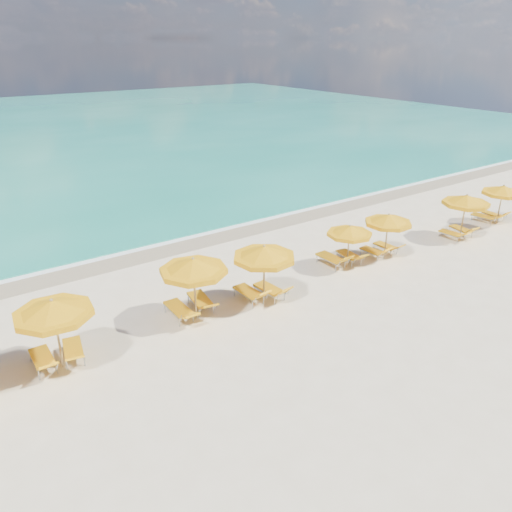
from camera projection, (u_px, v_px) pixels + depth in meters
ground_plane at (277, 294)px, 20.95m from camera, size 120.00×120.00×0.00m
ocean at (22, 132)px, 56.91m from camera, size 120.00×80.00×0.30m
wet_sand_band at (192, 240)px, 26.50m from camera, size 120.00×2.60×0.01m
foam_line at (185, 236)px, 27.10m from camera, size 120.00×1.20×0.03m
whitecap_near at (30, 214)px, 30.52m from camera, size 14.00×0.36×0.05m
whitecap_far at (182, 162)px, 43.15m from camera, size 18.00×0.30×0.05m
umbrella_2 at (53, 309)px, 15.44m from camera, size 3.09×3.09×2.53m
umbrella_3 at (193, 267)px, 18.22m from camera, size 2.88×2.88×2.58m
umbrella_4 at (264, 254)px, 19.39m from camera, size 3.04×3.04×2.54m
umbrella_5 at (350, 231)px, 22.68m from camera, size 2.41×2.41×2.11m
umbrella_6 at (388, 220)px, 23.68m from camera, size 2.98×2.98×2.27m
umbrella_7 at (466, 201)px, 25.99m from camera, size 2.68×2.68×2.45m
umbrella_8 at (503, 190)px, 28.13m from camera, size 2.33×2.33×2.31m
lounger_2_left at (43, 362)px, 16.14m from camera, size 0.65×1.85×0.79m
lounger_2_right at (74, 353)px, 16.62m from camera, size 0.94×1.93×0.76m
lounger_3_left at (179, 313)px, 19.06m from camera, size 0.68×2.00×0.72m
lounger_3_right at (201, 304)px, 19.68m from camera, size 0.96×2.08×0.80m
lounger_4_left at (249, 296)px, 20.31m from camera, size 0.70×1.89×0.87m
lounger_4_right at (270, 292)px, 20.57m from camera, size 0.79×1.89×0.86m
lounger_5_left at (331, 261)px, 23.44m from camera, size 0.69×1.94×0.90m
lounger_5_right at (349, 258)px, 23.82m from camera, size 0.81×1.85×0.79m
lounger_6_left at (373, 253)px, 24.39m from camera, size 0.63×1.59×0.75m
lounger_6_right at (386, 249)px, 24.95m from camera, size 0.59×1.64×0.70m
lounger_7_left at (451, 236)px, 26.60m from camera, size 0.68×1.66×0.67m
lounger_7_right at (461, 232)px, 27.13m from camera, size 0.82×1.70×0.76m
lounger_8_left at (484, 219)px, 29.07m from camera, size 0.83×1.82×0.68m
lounger_8_right at (493, 217)px, 29.43m from camera, size 0.61×1.58×0.75m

